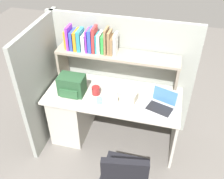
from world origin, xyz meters
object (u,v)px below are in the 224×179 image
Objects in this scene: computer_mouse at (99,100)px; snack_canister at (96,91)px; tissue_box at (127,96)px; laptop at (162,104)px; paper_cup at (115,100)px; backpack at (72,85)px.

computer_mouse is 0.15m from snack_canister.
laptop is at bearing 5.62° from tissue_box.
computer_mouse is 0.33m from tissue_box.
snack_canister is (-0.38, 0.00, 0.00)m from tissue_box.
paper_cup reaches higher than tissue_box.
paper_cup is at bearing -172.19° from laptop.
backpack reaches higher than laptop.
paper_cup is at bearing -25.36° from snack_canister.
backpack is 0.29m from snack_canister.
snack_canister reaches higher than computer_mouse.
computer_mouse is at bearing -145.48° from tissue_box.
laptop is 0.71m from computer_mouse.
computer_mouse is 0.18m from paper_cup.
backpack is at bearing -179.84° from laptop.
backpack reaches higher than paper_cup.
tissue_box is 2.19× the size of snack_canister.
laptop is 1.69× the size of tissue_box.
tissue_box reaches higher than computer_mouse.
backpack is 2.84× the size of paper_cup.
backpack is 1.36× the size of tissue_box.
snack_canister is at bearing 154.64° from paper_cup.
backpack is 2.88× the size of computer_mouse.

